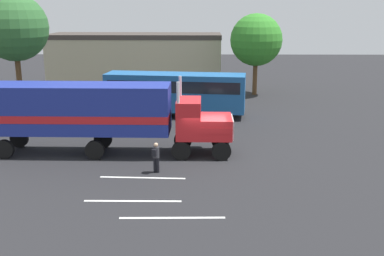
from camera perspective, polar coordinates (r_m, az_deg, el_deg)
ground_plane at (r=26.93m, az=1.55°, el=-3.56°), size 120.00×120.00×0.00m
lane_stripe_near at (r=23.80m, az=-6.15°, el=-6.15°), size 4.40×0.35×0.01m
lane_stripe_mid at (r=21.12m, az=-7.37°, el=-8.97°), size 4.40×0.17×0.01m
lane_stripe_far at (r=19.43m, az=-2.47°, el=-11.07°), size 4.40×0.26×0.01m
semi_truck at (r=27.41m, az=-11.42°, el=1.95°), size 14.21×2.93×4.50m
person_bystander at (r=24.20m, az=-4.49°, el=-3.52°), size 0.40×0.48×1.63m
parked_bus at (r=36.57m, az=-2.09°, el=4.68°), size 11.23×3.90×3.40m
parked_car at (r=34.92m, az=-20.79°, el=1.12°), size 4.54×2.19×1.57m
tree_left at (r=45.82m, az=7.97°, el=10.75°), size 5.06×5.06×7.92m
tree_center at (r=40.07m, az=-21.17°, el=11.51°), size 5.37×5.37×9.58m
building_backdrop at (r=51.78m, az=-6.94°, el=8.65°), size 18.75×6.37×5.67m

